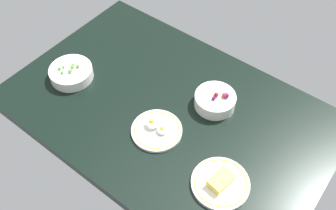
% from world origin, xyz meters
% --- Properties ---
extents(dining_table, '(1.24, 0.80, 0.04)m').
position_xyz_m(dining_table, '(0.00, 0.00, 0.02)').
color(dining_table, black).
rests_on(dining_table, ground).
extents(plate_eggs, '(0.19, 0.19, 0.05)m').
position_xyz_m(plate_eggs, '(0.03, -0.11, 0.05)').
color(plate_eggs, white).
rests_on(plate_eggs, dining_table).
extents(bowl_peas, '(0.18, 0.18, 0.06)m').
position_xyz_m(bowl_peas, '(-0.42, -0.11, 0.07)').
color(bowl_peas, white).
rests_on(bowl_peas, dining_table).
extents(bowl_berries, '(0.16, 0.16, 0.07)m').
position_xyz_m(bowl_berries, '(0.13, 0.12, 0.07)').
color(bowl_berries, white).
rests_on(bowl_berries, dining_table).
extents(plate_cheese, '(0.20, 0.20, 0.05)m').
position_xyz_m(plate_cheese, '(0.34, -0.15, 0.05)').
color(plate_cheese, white).
rests_on(plate_cheese, dining_table).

